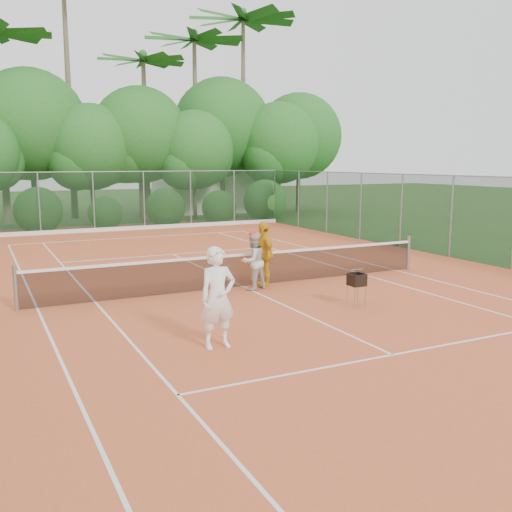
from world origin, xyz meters
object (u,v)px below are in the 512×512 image
(player_yellow, at_px, (264,254))
(player_white, at_px, (218,298))
(player_center_grp, at_px, (253,261))
(ball_hopper, at_px, (357,280))

(player_yellow, bearing_deg, player_white, -34.14)
(player_white, xyz_separation_m, player_center_grp, (2.77, 4.17, -0.16))
(player_center_grp, relative_size, ball_hopper, 2.00)
(player_yellow, xyz_separation_m, ball_hopper, (0.97, -3.08, -0.28))
(player_white, relative_size, ball_hopper, 2.39)
(ball_hopper, bearing_deg, player_center_grp, 111.35)
(player_white, xyz_separation_m, player_yellow, (3.26, 4.48, -0.05))
(player_center_grp, bearing_deg, player_yellow, 32.58)
(player_center_grp, height_order, player_yellow, player_yellow)
(player_white, relative_size, player_center_grp, 1.19)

